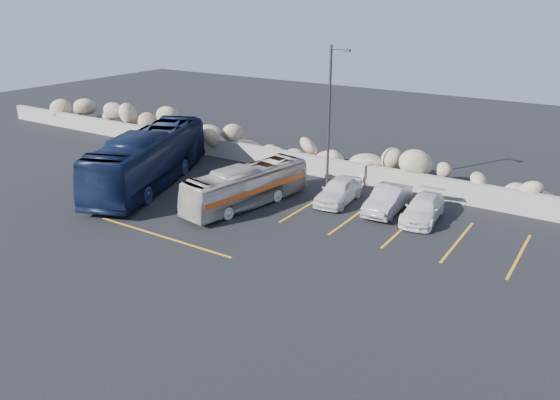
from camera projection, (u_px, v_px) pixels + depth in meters
The scene contains 10 objects.
ground at pixel (175, 243), 24.24m from camera, with size 90.00×90.00×0.00m, color black.
seawall at pixel (310, 165), 33.46m from camera, with size 60.00×0.40×1.20m, color gray.
riprap_pile at pixel (320, 149), 34.16m from camera, with size 54.00×2.80×2.60m, color #9C8366, non-canonical shape.
parking_lines at pixel (327, 224), 26.25m from camera, with size 18.16×9.36×0.01m.
lamppost at pixel (330, 117), 28.90m from camera, with size 1.14×0.18×8.00m.
vintage_bus at pixel (247, 186), 28.27m from camera, with size 1.77×7.58×2.11m, color beige.
tour_coach at pixel (149, 159), 31.19m from camera, with size 2.66×11.36×3.16m, color #101A35.
car_a at pixel (339, 190), 28.84m from camera, with size 1.55×3.85×1.31m, color silver.
car_b at pixel (388, 199), 27.59m from camera, with size 1.37×3.92×1.29m, color #A2A1A5.
car_c at pixel (423, 209), 26.59m from camera, with size 1.59×3.91×1.13m, color silver.
Camera 1 is at (15.89, -15.95, 10.30)m, focal length 35.00 mm.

